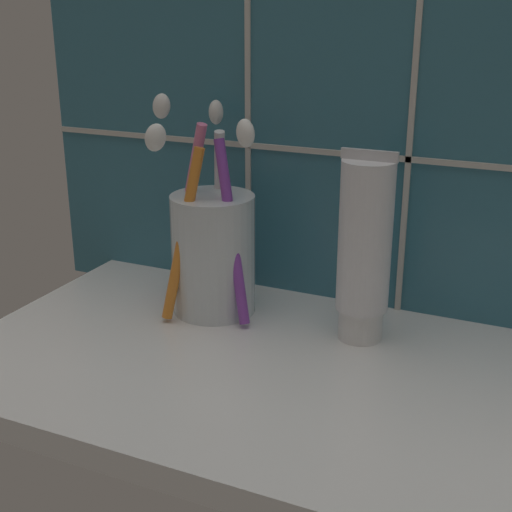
{
  "coord_description": "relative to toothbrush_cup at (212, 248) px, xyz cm",
  "views": [
    {
      "loc": [
        14.17,
        -44.48,
        28.08
      ],
      "look_at": [
        -7.44,
        2.82,
        9.36
      ],
      "focal_mm": 50.0,
      "sensor_mm": 36.0,
      "label": 1
    }
  ],
  "objects": [
    {
      "name": "sink_counter",
      "position": [
        13.55,
        -7.05,
        -6.83
      ],
      "size": [
        58.87,
        28.81,
        2.0
      ],
      "primitive_type": "cube",
      "color": "white",
      "rests_on": "ground"
    },
    {
      "name": "tile_wall_backsplash",
      "position": [
        13.56,
        7.6,
        12.74
      ],
      "size": [
        68.87,
        1.72,
        41.12
      ],
      "color": "#336B7F",
      "rests_on": "ground"
    },
    {
      "name": "toothbrush_cup",
      "position": [
        0.0,
        0.0,
        0.0
      ],
      "size": [
        12.29,
        11.4,
        18.78
      ],
      "color": "silver",
      "rests_on": "sink_counter"
    },
    {
      "name": "toothpaste_tube",
      "position": [
        13.25,
        0.0,
        1.89
      ],
      "size": [
        4.42,
        4.21,
        15.53
      ],
      "color": "white",
      "rests_on": "sink_counter"
    }
  ]
}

